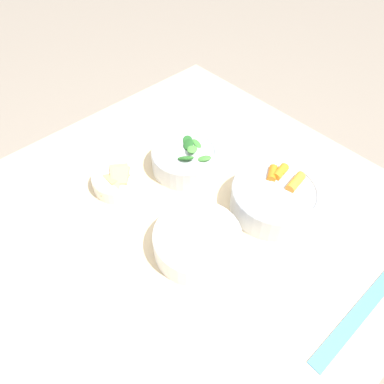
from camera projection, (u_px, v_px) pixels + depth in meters
The scene contains 7 objects.
ground_plane at pixel (181, 347), 1.40m from camera, with size 10.00×10.00×0.00m, color gray.
dining_table at pixel (175, 255), 0.93m from camera, with size 1.04×0.96×0.76m.
bowl_carrots at pixel (274, 197), 0.85m from camera, with size 0.20×0.20×0.08m.
bowl_greens at pixel (185, 158), 0.94m from camera, with size 0.17×0.17×0.08m.
bowl_beans_hotdog at pixel (197, 242), 0.78m from camera, with size 0.18×0.18×0.06m.
bowl_cookies at pixel (118, 179), 0.91m from camera, with size 0.13×0.13×0.05m.
ruler at pixel (361, 312), 0.71m from camera, with size 0.30×0.03×0.00m.
Camera 1 is at (0.31, 0.40, 1.44)m, focal length 35.00 mm.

